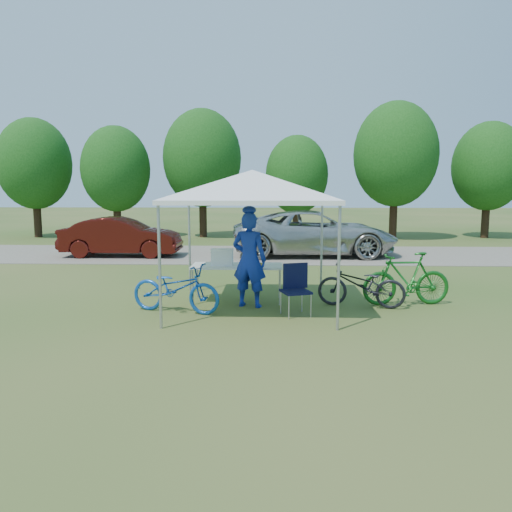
{
  "coord_description": "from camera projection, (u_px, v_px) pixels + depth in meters",
  "views": [
    {
      "loc": [
        0.41,
        -9.72,
        2.39
      ],
      "look_at": [
        -0.0,
        2.0,
        0.78
      ],
      "focal_mm": 35.0,
      "sensor_mm": 36.0,
      "label": 1
    }
  ],
  "objects": [
    {
      "name": "bike_blue",
      "position": [
        176.0,
        288.0,
        9.57
      ],
      "size": [
        1.91,
        1.1,
        0.95
      ],
      "primitive_type": "imported",
      "rotation": [
        0.0,
        0.0,
        1.29
      ],
      "color": "#134DAB",
      "rests_on": "ground"
    },
    {
      "name": "sedan",
      "position": [
        121.0,
        237.0,
        17.3
      ],
      "size": [
        4.1,
        1.47,
        1.35
      ],
      "primitive_type": "imported",
      "rotation": [
        0.0,
        0.0,
        1.58
      ],
      "color": "#440F0B",
      "rests_on": "gravel_strip"
    },
    {
      "name": "folding_chair",
      "position": [
        296.0,
        285.0,
        9.43
      ],
      "size": [
        0.62,
        0.65,
        0.96
      ],
      "rotation": [
        0.0,
        0.0,
        0.33
      ],
      "color": "black",
      "rests_on": "ground"
    },
    {
      "name": "ground",
      "position": [
        252.0,
        308.0,
        9.96
      ],
      "size": [
        100.0,
        100.0,
        0.0
      ],
      "primitive_type": "plane",
      "color": "#2D5119",
      "rests_on": "ground"
    },
    {
      "name": "folding_table",
      "position": [
        237.0,
        267.0,
        10.47
      ],
      "size": [
        1.89,
        0.79,
        0.78
      ],
      "color": "white",
      "rests_on": "ground"
    },
    {
      "name": "ice_cream_cup",
      "position": [
        261.0,
        264.0,
        10.39
      ],
      "size": [
        0.07,
        0.07,
        0.06
      ],
      "primitive_type": "cylinder",
      "color": "gold",
      "rests_on": "folding_table"
    },
    {
      "name": "bike_dark",
      "position": [
        361.0,
        285.0,
        9.99
      ],
      "size": [
        1.84,
        1.01,
        0.91
      ],
      "primitive_type": "imported",
      "rotation": [
        0.0,
        0.0,
        -1.82
      ],
      "color": "black",
      "rests_on": "ground"
    },
    {
      "name": "gravel_strip",
      "position": [
        262.0,
        254.0,
        17.88
      ],
      "size": [
        24.0,
        5.0,
        0.02
      ],
      "primitive_type": "cube",
      "color": "gray",
      "rests_on": "ground"
    },
    {
      "name": "treeline",
      "position": [
        259.0,
        163.0,
        23.4
      ],
      "size": [
        24.89,
        4.28,
        6.3
      ],
      "color": "#382314",
      "rests_on": "ground"
    },
    {
      "name": "canopy",
      "position": [
        252.0,
        174.0,
        9.6
      ],
      "size": [
        4.53,
        4.53,
        3.0
      ],
      "color": "#A5A5AA",
      "rests_on": "ground"
    },
    {
      "name": "bike_green",
      "position": [
        406.0,
        279.0,
        10.16
      ],
      "size": [
        1.87,
        0.74,
        1.09
      ],
      "primitive_type": "imported",
      "rotation": [
        0.0,
        0.0,
        -1.45
      ],
      "color": "#15621C",
      "rests_on": "ground"
    },
    {
      "name": "minivan",
      "position": [
        314.0,
        233.0,
        17.47
      ],
      "size": [
        5.73,
        2.73,
        1.58
      ],
      "primitive_type": "imported",
      "rotation": [
        0.0,
        0.0,
        1.59
      ],
      "color": "#B8B8B3",
      "rests_on": "gravel_strip"
    },
    {
      "name": "cyclist",
      "position": [
        249.0,
        260.0,
        9.98
      ],
      "size": [
        0.8,
        0.63,
        1.91
      ],
      "primitive_type": "imported",
      "rotation": [
        0.0,
        0.0,
        2.87
      ],
      "color": "#142BA2",
      "rests_on": "ground"
    },
    {
      "name": "cooler",
      "position": [
        222.0,
        257.0,
        10.45
      ],
      "size": [
        0.46,
        0.31,
        0.33
      ],
      "color": "white",
      "rests_on": "folding_table"
    }
  ]
}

